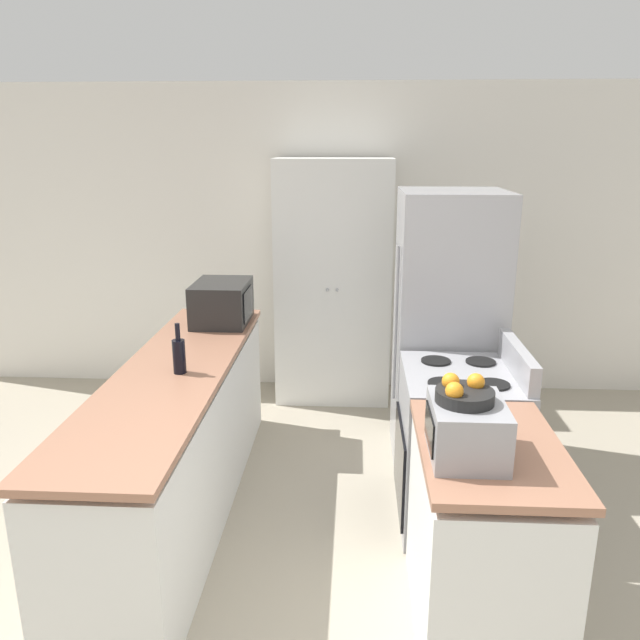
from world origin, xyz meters
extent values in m
cube|color=silver|center=(0.00, 3.49, 1.30)|extent=(7.00, 0.06, 2.60)
cube|color=silver|center=(-0.80, 1.39, 0.41)|extent=(0.58, 2.53, 0.83)
cube|color=#9E6B51|center=(-0.80, 1.39, 0.88)|extent=(0.60, 2.58, 0.04)
cube|color=silver|center=(0.80, 0.56, 0.41)|extent=(0.58, 0.90, 0.83)
cube|color=#9E6B51|center=(0.80, 0.56, 0.88)|extent=(0.60, 0.92, 0.04)
cube|color=white|center=(0.04, 3.20, 1.00)|extent=(0.94, 0.49, 2.01)
sphere|color=#B2B2B7|center=(0.00, 2.94, 1.00)|extent=(0.03, 0.03, 0.03)
sphere|color=#B2B2B7|center=(0.08, 2.94, 1.00)|extent=(0.03, 0.03, 0.03)
cube|color=#9E9EA3|center=(0.82, 1.41, 0.45)|extent=(0.64, 0.73, 0.90)
cube|color=black|center=(0.49, 1.41, 0.34)|extent=(0.02, 0.64, 0.50)
cube|color=#9E9EA3|center=(1.11, 1.41, 0.98)|extent=(0.06, 0.69, 0.16)
cylinder|color=black|center=(0.69, 1.23, 0.91)|extent=(0.17, 0.17, 0.01)
cylinder|color=black|center=(0.69, 1.58, 0.91)|extent=(0.17, 0.17, 0.01)
cylinder|color=black|center=(0.95, 1.23, 0.91)|extent=(0.17, 0.17, 0.01)
cylinder|color=black|center=(0.95, 1.58, 0.91)|extent=(0.17, 0.17, 0.01)
cube|color=#A3A3A8|center=(0.83, 2.16, 0.92)|extent=(0.67, 0.70, 1.83)
cylinder|color=gray|center=(0.48, 1.97, 1.01)|extent=(0.02, 0.02, 1.01)
cube|color=black|center=(-0.71, 2.33, 1.05)|extent=(0.37, 0.49, 0.29)
cube|color=black|center=(-0.52, 2.29, 1.05)|extent=(0.01, 0.30, 0.21)
cylinder|color=black|center=(-0.74, 1.32, 1.00)|extent=(0.07, 0.07, 0.19)
cylinder|color=black|center=(-0.74, 1.32, 1.14)|extent=(0.03, 0.03, 0.09)
cube|color=#939399|center=(0.67, 0.46, 1.02)|extent=(0.29, 0.37, 0.23)
cube|color=black|center=(0.52, 0.46, 1.02)|extent=(0.01, 0.26, 0.14)
cylinder|color=black|center=(0.66, 0.47, 1.16)|extent=(0.23, 0.23, 0.05)
sphere|color=orange|center=(0.71, 0.52, 1.20)|extent=(0.07, 0.07, 0.07)
sphere|color=orange|center=(0.61, 0.52, 1.20)|extent=(0.07, 0.07, 0.07)
sphere|color=orange|center=(0.61, 0.42, 1.20)|extent=(0.07, 0.07, 0.07)
camera|label=1|loc=(0.22, -1.85, 2.12)|focal=35.00mm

